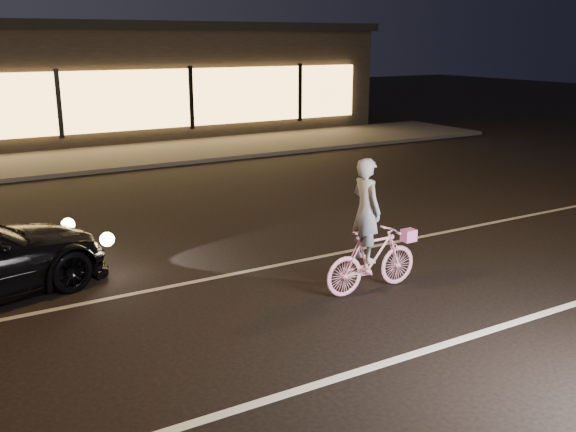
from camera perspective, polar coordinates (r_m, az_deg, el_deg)
ground at (r=8.62m, az=1.40°, el=-9.15°), size 90.00×90.00×0.00m
lane_stripe_near at (r=7.52m, az=7.59°, el=-13.15°), size 60.00×0.12×0.01m
lane_stripe_far at (r=10.24m, az=-4.53°, el=-5.09°), size 60.00×0.10×0.01m
sidewalk at (r=20.39m, az=-18.29°, el=4.70°), size 30.00×4.00×0.12m
storefront at (r=25.99m, az=-21.64°, el=11.20°), size 25.40×8.42×4.20m
cyclist at (r=9.36m, az=7.34°, el=-2.57°), size 1.59×0.55×2.00m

